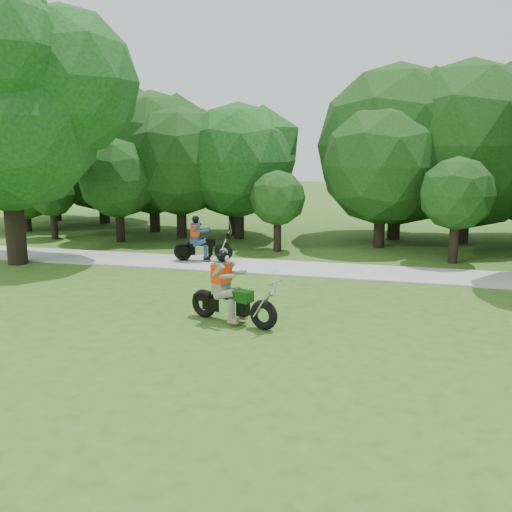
# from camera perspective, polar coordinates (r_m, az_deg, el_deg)

# --- Properties ---
(ground) EXTENTS (100.00, 100.00, 0.00)m
(ground) POSITION_cam_1_polar(r_m,az_deg,el_deg) (11.61, 0.89, -10.09)
(ground) COLOR #365518
(ground) RESTS_ON ground
(walkway) EXTENTS (60.00, 2.20, 0.06)m
(walkway) POSITION_cam_1_polar(r_m,az_deg,el_deg) (19.15, 6.41, -1.38)
(walkway) COLOR #ADADA8
(walkway) RESTS_ON ground
(tree_line) EXTENTS (39.59, 11.04, 7.74)m
(tree_line) POSITION_cam_1_polar(r_m,az_deg,el_deg) (25.40, 11.76, 10.01)
(tree_line) COLOR black
(tree_line) RESTS_ON ground
(big_tree_west) EXTENTS (8.64, 6.56, 9.96)m
(big_tree_west) POSITION_cam_1_polar(r_m,az_deg,el_deg) (21.75, -23.40, 14.49)
(big_tree_west) COLOR black
(big_tree_west) RESTS_ON ground
(chopper_motorcycle) EXTENTS (2.39, 1.18, 1.75)m
(chopper_motorcycle) POSITION_cam_1_polar(r_m,az_deg,el_deg) (13.55, -2.75, -4.06)
(chopper_motorcycle) COLOR black
(chopper_motorcycle) RESTS_ON ground
(touring_motorcycle) EXTENTS (2.11, 0.92, 1.62)m
(touring_motorcycle) POSITION_cam_1_polar(r_m,az_deg,el_deg) (20.32, -5.68, 1.15)
(touring_motorcycle) COLOR black
(touring_motorcycle) RESTS_ON walkway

